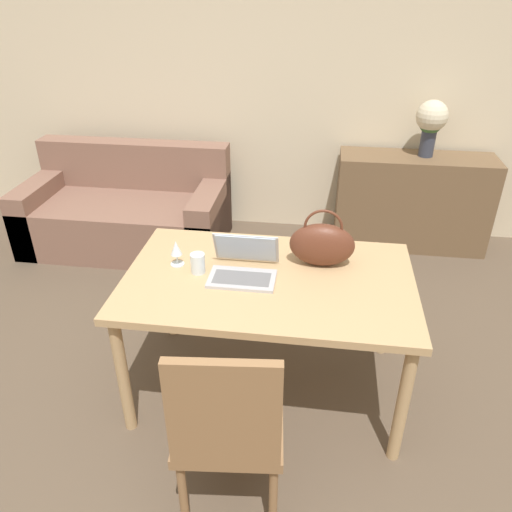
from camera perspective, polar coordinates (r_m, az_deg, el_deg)
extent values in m
plane|color=brown|center=(2.60, -3.55, -24.05)|extent=(14.00, 14.00, 0.00)
cube|color=beige|center=(4.37, 3.37, 20.01)|extent=(10.00, 0.06, 2.70)
cube|color=tan|center=(2.55, 1.45, -2.83)|extent=(1.47, 0.92, 0.04)
cylinder|color=tan|center=(2.62, -14.97, -13.15)|extent=(0.06, 0.06, 0.70)
cylinder|color=tan|center=(2.50, 16.39, -16.03)|extent=(0.06, 0.06, 0.70)
cylinder|color=tan|center=(3.21, -9.89, -3.64)|extent=(0.06, 0.06, 0.70)
cylinder|color=tan|center=(3.11, 14.78, -5.49)|extent=(0.06, 0.06, 0.70)
cube|color=olive|center=(2.20, -2.95, -18.48)|extent=(0.48, 0.48, 0.05)
cube|color=olive|center=(1.87, -3.71, -17.57)|extent=(0.42, 0.08, 0.49)
cylinder|color=olive|center=(2.52, -6.85, -18.72)|extent=(0.04, 0.04, 0.43)
cylinder|color=olive|center=(2.50, 2.06, -19.09)|extent=(0.04, 0.04, 0.43)
cylinder|color=olive|center=(2.30, -8.31, -25.62)|extent=(0.04, 0.04, 0.43)
cylinder|color=olive|center=(2.27, 1.97, -26.15)|extent=(0.04, 0.04, 0.43)
cube|color=#7F5B4C|center=(4.44, -14.51, 3.73)|extent=(1.67, 0.86, 0.42)
cube|color=#7F5B4C|center=(4.57, -13.69, 10.19)|extent=(1.67, 0.20, 0.40)
cube|color=#7F5B4C|center=(4.73, -22.94, 4.86)|extent=(0.20, 0.86, 0.56)
cube|color=#7F5B4C|center=(4.19, -5.24, 4.09)|extent=(0.20, 0.86, 0.56)
cube|color=brown|center=(4.43, 17.36, 5.92)|extent=(1.25, 0.40, 0.79)
cube|color=#ADADB2|center=(2.51, -1.62, -2.63)|extent=(0.34, 0.20, 0.02)
cube|color=slate|center=(2.50, -1.64, -2.53)|extent=(0.29, 0.13, 0.00)
cube|color=#ADADB2|center=(2.59, -1.11, 0.93)|extent=(0.34, 0.09, 0.19)
cube|color=silver|center=(2.58, -1.14, 0.92)|extent=(0.31, 0.08, 0.17)
cylinder|color=silver|center=(2.57, -6.66, -0.83)|extent=(0.07, 0.07, 0.11)
cylinder|color=silver|center=(2.68, -8.96, -0.90)|extent=(0.07, 0.07, 0.01)
cylinder|color=silver|center=(2.66, -9.01, -0.33)|extent=(0.01, 0.01, 0.06)
cone|color=silver|center=(2.63, -9.12, 0.93)|extent=(0.06, 0.06, 0.08)
ellipsoid|color=#592D1E|center=(2.61, 7.55, 1.27)|extent=(0.34, 0.14, 0.24)
torus|color=#592D1E|center=(2.56, 7.70, 3.24)|extent=(0.20, 0.01, 0.20)
cylinder|color=#333847|center=(4.29, 19.02, 12.21)|extent=(0.12, 0.12, 0.23)
sphere|color=#3D6B38|center=(4.25, 19.37, 14.22)|extent=(0.18, 0.18, 0.18)
sphere|color=beige|center=(4.24, 19.49, 14.85)|extent=(0.24, 0.24, 0.24)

